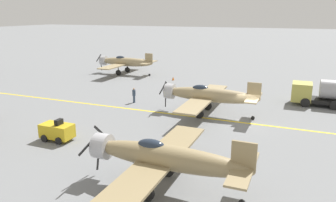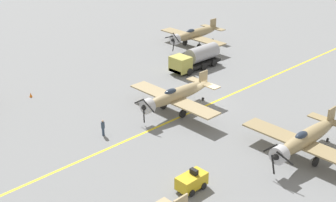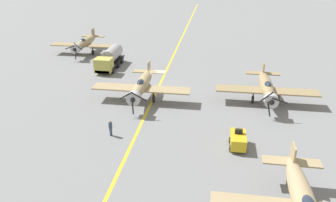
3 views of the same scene
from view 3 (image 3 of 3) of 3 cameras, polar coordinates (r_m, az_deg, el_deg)
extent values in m
plane|color=slate|center=(44.52, -1.73, 2.27)|extent=(400.00, 400.00, 0.00)
cube|color=yellow|center=(44.52, -1.73, 2.28)|extent=(0.30, 160.00, 0.01)
ellipsoid|color=tan|center=(24.03, 22.47, -15.58)|extent=(1.50, 9.50, 1.42)
cube|color=tan|center=(27.14, 20.71, -9.86)|extent=(4.40, 1.10, 0.12)
cube|color=tan|center=(26.80, 20.91, -8.71)|extent=(0.14, 1.30, 1.60)
cylinder|color=black|center=(28.32, 20.07, -13.19)|extent=(0.12, 0.36, 0.36)
ellipsoid|color=#958158|center=(41.52, 16.73, 2.58)|extent=(1.50, 9.50, 1.42)
cylinder|color=#B7B7BC|center=(37.46, 17.53, 0.07)|extent=(1.57, 0.90, 1.58)
ellipsoid|color=#232D3D|center=(40.27, 17.02, 2.72)|extent=(0.80, 1.70, 0.76)
cube|color=#958158|center=(40.94, 16.80, 1.75)|extent=(12.00, 2.10, 0.16)
cube|color=#958158|center=(45.27, 16.15, 4.66)|extent=(4.40, 1.10, 0.12)
cube|color=#958158|center=(45.07, 16.24, 5.43)|extent=(0.14, 1.30, 1.60)
sphere|color=black|center=(37.00, 17.63, -0.24)|extent=(0.56, 0.56, 0.56)
cube|color=black|center=(37.06, 18.95, 0.03)|extent=(1.72, 0.06, 0.63)
cube|color=black|center=(37.32, 17.16, -1.41)|extent=(0.55, 0.06, 1.73)
cube|color=black|center=(36.66, 16.77, 0.67)|extent=(1.37, 0.06, 1.31)
cylinder|color=black|center=(41.44, 18.74, 0.80)|extent=(0.14, 0.14, 1.26)
cylinder|color=black|center=(41.68, 18.63, 0.01)|extent=(0.22, 0.90, 0.90)
cylinder|color=black|center=(40.98, 14.63, 1.07)|extent=(0.14, 0.14, 1.26)
cylinder|color=black|center=(41.22, 14.54, 0.26)|extent=(0.22, 0.90, 0.90)
cylinder|color=black|center=(46.02, 15.85, 2.32)|extent=(0.12, 0.36, 0.36)
ellipsoid|color=#978259|center=(61.75, -14.17, 9.89)|extent=(1.50, 9.50, 1.42)
cylinder|color=#B7B7BC|center=(57.81, -15.80, 8.75)|extent=(1.57, 0.90, 1.58)
ellipsoid|color=#232D3D|center=(60.60, -14.63, 10.13)|extent=(0.80, 1.70, 0.76)
cube|color=#978259|center=(61.16, -14.40, 9.40)|extent=(12.00, 2.10, 0.16)
cube|color=#978259|center=(65.41, -12.86, 10.95)|extent=(4.40, 1.10, 0.12)
cube|color=#978259|center=(65.26, -12.91, 11.50)|extent=(0.14, 1.30, 1.60)
sphere|color=black|center=(57.37, -16.00, 8.61)|extent=(0.56, 0.56, 0.56)
cube|color=black|center=(57.63, -16.79, 8.90)|extent=(1.69, 0.06, 0.73)
cube|color=black|center=(56.96, -15.44, 9.15)|extent=(1.43, 0.06, 1.23)
cube|color=black|center=(57.54, -15.76, 7.78)|extent=(0.44, 0.06, 1.75)
cylinder|color=black|center=(60.76, -13.02, 8.83)|extent=(0.14, 0.14, 1.26)
cylinder|color=black|center=(60.93, -12.96, 8.26)|extent=(0.22, 0.90, 0.90)
cylinder|color=black|center=(61.90, -15.64, 8.84)|extent=(0.14, 0.14, 1.26)
cylinder|color=black|center=(62.07, -15.58, 8.28)|extent=(0.22, 0.90, 0.90)
cylinder|color=black|center=(65.94, -12.68, 9.25)|extent=(0.12, 0.36, 0.36)
ellipsoid|color=tan|center=(40.50, -4.46, 3.02)|extent=(1.50, 9.50, 1.42)
cylinder|color=#B7B7BC|center=(36.51, -5.98, 0.50)|extent=(1.58, 0.90, 1.58)
ellipsoid|color=#232D3D|center=(39.26, -4.85, 3.19)|extent=(0.80, 1.70, 0.76)
cube|color=tan|center=(39.94, -4.68, 2.18)|extent=(12.00, 2.10, 0.16)
cube|color=tan|center=(44.19, -3.30, 5.12)|extent=(4.40, 1.10, 0.12)
cube|color=tan|center=(43.98, -3.32, 5.92)|extent=(0.14, 1.30, 1.60)
sphere|color=black|center=(36.07, -6.17, 0.18)|extent=(0.56, 0.56, 0.56)
cube|color=black|center=(36.44, -6.16, -1.07)|extent=(0.21, 0.06, 1.75)
cube|color=black|center=(36.07, -7.34, 0.93)|extent=(1.55, 0.06, 1.05)
cube|color=black|center=(35.73, -5.00, 0.70)|extent=(1.61, 0.06, 0.94)
cylinder|color=black|center=(39.88, -2.55, 1.22)|extent=(0.14, 0.14, 1.26)
cylinder|color=black|center=(40.13, -2.53, 0.40)|extent=(0.22, 0.90, 0.90)
cylinder|color=black|center=(40.53, -6.72, 1.46)|extent=(0.14, 0.14, 1.26)
cylinder|color=black|center=(40.78, -6.67, 0.65)|extent=(0.22, 0.90, 0.90)
cylinder|color=black|center=(44.95, -3.23, 2.72)|extent=(0.12, 0.36, 0.36)
cube|color=black|center=(53.24, -10.01, 6.38)|extent=(2.25, 8.00, 0.40)
cube|color=#B2AD4C|center=(50.34, -11.11, 6.20)|extent=(2.50, 2.08, 2.00)
cylinder|color=#9E9EA3|center=(54.06, -9.69, 8.13)|extent=(2.10, 4.96, 2.10)
cylinder|color=black|center=(50.68, -9.57, 5.34)|extent=(0.30, 1.00, 1.00)
cylinder|color=black|center=(51.45, -12.11, 5.43)|extent=(0.30, 1.00, 1.00)
cylinder|color=black|center=(53.28, -8.65, 6.35)|extent=(0.30, 1.00, 1.00)
cylinder|color=black|center=(54.01, -11.08, 6.42)|extent=(0.30, 1.00, 1.00)
cylinder|color=black|center=(55.18, -8.04, 7.02)|extent=(0.30, 1.00, 1.00)
cylinder|color=black|center=(55.88, -10.40, 7.09)|extent=(0.30, 1.00, 1.00)
cube|color=gold|center=(31.51, 12.12, -6.64)|extent=(1.40, 2.60, 1.10)
cube|color=black|center=(31.35, 12.23, -5.19)|extent=(0.70, 0.36, 0.44)
cylinder|color=black|center=(31.23, 13.37, -8.17)|extent=(0.20, 0.60, 0.60)
cylinder|color=black|center=(31.11, 10.83, -8.04)|extent=(0.20, 0.60, 0.60)
cylinder|color=black|center=(32.44, 13.20, -6.82)|extent=(0.20, 0.60, 0.60)
cylinder|color=black|center=(32.33, 10.77, -6.69)|extent=(0.20, 0.60, 0.60)
cylinder|color=#334256|center=(33.39, -9.91, -5.34)|extent=(0.25, 0.25, 0.81)
cylinder|color=#334256|center=(33.03, -10.01, -4.23)|extent=(0.37, 0.37, 0.67)
sphere|color=tan|center=(32.82, -10.06, -3.54)|extent=(0.22, 0.22, 0.22)
camera|label=1|loc=(50.26, 35.40, 12.30)|focal=35.00mm
camera|label=2|loc=(25.27, 96.02, 11.91)|focal=50.00mm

